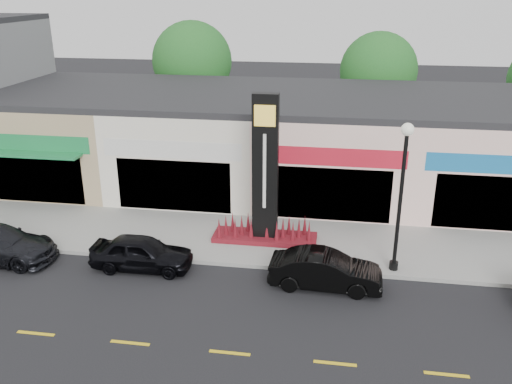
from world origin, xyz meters
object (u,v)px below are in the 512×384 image
Objects in this scene: car_black_sedan at (142,253)px; car_black_conv at (326,270)px; pylon_sign at (265,191)px; lamp_east_near at (402,184)px.

car_black_conv is at bearing -93.01° from car_black_sedan.
pylon_sign is 1.54× the size of car_black_conv.
lamp_east_near is 1.46× the size of car_black_sedan.
lamp_east_near is 0.91× the size of pylon_sign.
car_black_sedan is at bearing -146.34° from pylon_sign.
lamp_east_near is 1.41× the size of car_black_conv.
car_black_sedan is (-4.20, -2.80, -1.63)m from pylon_sign.
car_black_sedan is at bearing -173.18° from lamp_east_near.
car_black_sedan is 6.77m from car_black_conv.
car_black_sedan and car_black_conv have the same top height.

